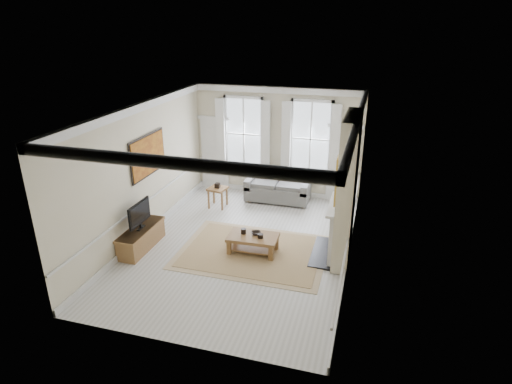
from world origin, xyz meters
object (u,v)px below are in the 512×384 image
(sofa, at_px, (278,189))
(side_table, at_px, (218,191))
(tv_stand, at_px, (141,238))
(coffee_table, at_px, (253,239))

(sofa, xyz_separation_m, side_table, (-1.61, -1.01, 0.13))
(sofa, xyz_separation_m, tv_stand, (-2.53, -3.87, -0.10))
(coffee_table, relative_size, tv_stand, 0.80)
(tv_stand, bearing_deg, sofa, 56.84)
(side_table, relative_size, coffee_table, 0.50)
(coffee_table, height_order, tv_stand, tv_stand)
(sofa, xyz_separation_m, coffee_table, (0.15, -3.32, -0.00))
(sofa, distance_m, coffee_table, 3.32)
(sofa, distance_m, tv_stand, 4.63)
(coffee_table, distance_m, tv_stand, 2.74)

